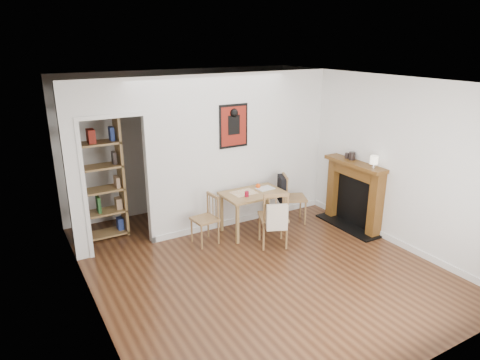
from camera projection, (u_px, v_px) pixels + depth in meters
ground at (255, 262)px, 6.26m from camera, size 5.20×5.20×0.00m
room_shell at (217, 155)px, 7.00m from camera, size 5.20×5.20×5.20m
dining_table at (253, 197)px, 7.08m from camera, size 1.02×0.65×0.70m
chair_left at (205, 220)px, 6.73m from camera, size 0.44×0.44×0.80m
chair_right at (293, 198)px, 7.51m from camera, size 0.62×0.58×0.88m
chair_front at (273, 217)px, 6.64m from camera, size 0.61×0.64×0.93m
bookshelf at (96, 179)px, 6.75m from camera, size 0.85×0.34×2.02m
fireplace at (355, 192)px, 7.30m from camera, size 0.45×1.25×1.16m
red_glass at (247, 194)px, 6.87m from camera, size 0.07×0.07×0.09m
orange_fruit at (258, 186)px, 7.25m from camera, size 0.08×0.08×0.08m
placemat at (244, 193)px, 7.05m from camera, size 0.41×0.31×0.00m
notebook at (265, 188)px, 7.23m from camera, size 0.30×0.23×0.01m
mantel_lamp at (374, 161)px, 6.73m from camera, size 0.13×0.13×0.20m
ceramic_jar_a at (352, 156)px, 7.23m from camera, size 0.11×0.11×0.13m
ceramic_jar_b at (347, 156)px, 7.32m from camera, size 0.07×0.07×0.09m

